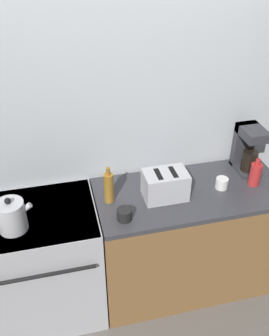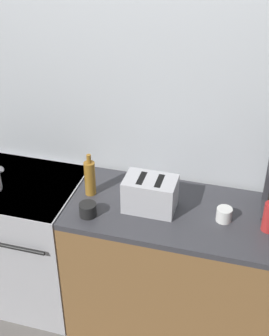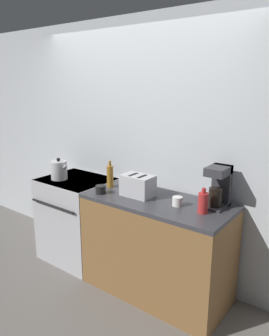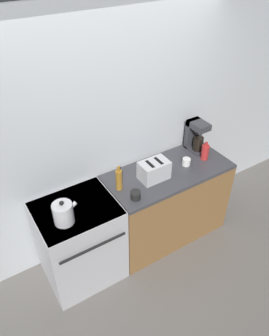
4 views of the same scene
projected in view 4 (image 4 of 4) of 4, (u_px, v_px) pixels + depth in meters
The scene contains 11 objects.
ground_plane at pixel (145, 267), 3.59m from camera, with size 12.00×12.00×0.00m, color slate.
wall_back at pixel (110, 138), 3.26m from camera, with size 8.00×0.05×2.60m.
stove at pixel (80, 241), 3.27m from camera, with size 0.75×0.67×0.94m.
counter_block at pixel (166, 203), 3.72m from camera, with size 1.36×0.63×0.94m.
kettle at pixel (63, 213), 2.79m from camera, with size 0.22×0.18×0.24m.
toaster at pixel (154, 170), 3.28m from camera, with size 0.29×0.19×0.20m.
coffee_maker at pixel (196, 134), 3.66m from camera, with size 0.16×0.24×0.35m.
bottle_red at pixel (205, 152), 3.56m from camera, with size 0.08×0.08×0.21m.
bottle_amber at pixel (119, 180), 3.14m from camera, with size 0.07×0.07×0.27m.
cup_black at pixel (136, 195), 3.07m from camera, with size 0.10×0.10×0.08m.
cup_white at pixel (186, 162), 3.49m from camera, with size 0.09×0.09×0.08m.
Camera 4 is at (-1.26, -1.80, 3.04)m, focal length 35.00 mm.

